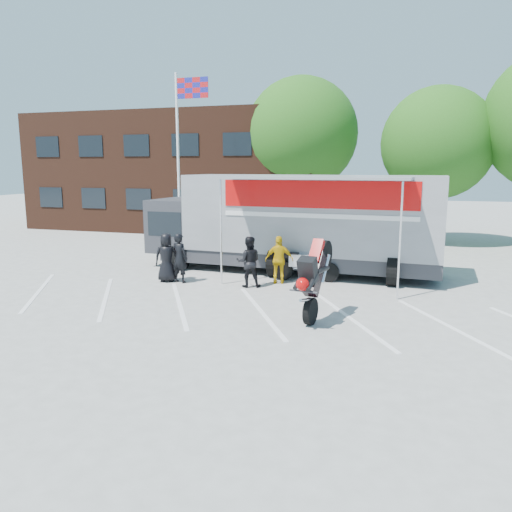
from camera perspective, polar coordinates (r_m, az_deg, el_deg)
The scene contains 13 objects.
ground at distance 12.61m, azimuth -1.66°, elevation -7.44°, with size 100.00×100.00×0.00m, color #A8A8A2.
parking_bay_lines at distance 13.52m, azimuth -0.28°, elevation -6.20°, with size 18.00×5.00×0.01m, color white.
office_building at distance 32.50m, azimuth -8.21°, elevation 9.48°, with size 18.00×8.00×7.00m, color #432215.
flagpole at distance 23.69m, azimuth -8.37°, elevation 13.04°, with size 1.61×0.12×8.00m.
tree_left at distance 28.06m, azimuth 5.20°, elevation 13.68°, with size 6.12×6.12×8.64m.
tree_mid at distance 26.42m, azimuth 20.05°, elevation 12.00°, with size 5.44×5.44×7.68m.
transporter_truck at distance 18.46m, azimuth 4.66°, elevation -1.80°, with size 11.07×5.34×3.52m, color gray, non-canonical shape.
parked_motorcycle at distance 16.99m, azimuth 5.69°, elevation -2.87°, with size 0.75×2.26×1.19m, color silver, non-canonical shape.
stunt_bike_rider at distance 13.03m, azimuth 7.37°, elevation -6.94°, with size 0.89×1.89×2.23m, color black, non-canonical shape.
spectator_leather_a at distance 16.96m, azimuth -10.18°, elevation -0.16°, with size 0.81×0.52×1.65m, color black.
spectator_leather_b at distance 16.74m, azimuth -8.74°, elevation -0.23°, with size 0.61×0.40×1.66m, color black.
spectator_leather_c at distance 15.95m, azimuth -0.84°, elevation -0.67°, with size 0.80×0.62×1.64m, color black.
spectator_hivis at distance 16.43m, azimuth 2.67°, elevation -0.45°, with size 0.93×0.39×1.59m, color gold.
Camera 1 is at (3.91, -11.37, 3.81)m, focal length 35.00 mm.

